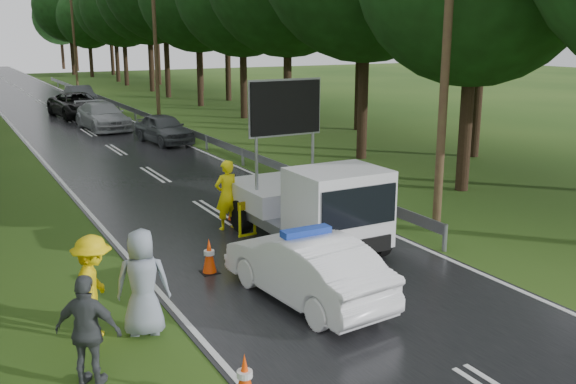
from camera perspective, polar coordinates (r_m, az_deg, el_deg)
ground at (r=14.40m, az=2.59°, el=-7.61°), size 160.00×160.00×0.00m
road at (r=42.35m, az=-18.97°, el=6.10°), size 7.00×140.00×0.02m
guardrail at (r=42.73m, az=-14.04°, el=7.23°), size 0.12×60.06×0.70m
utility_pole_near at (r=18.12m, az=13.94°, el=12.87°), size 1.40×0.24×10.00m
utility_pole_mid at (r=41.27m, az=-11.74°, el=13.42°), size 1.40×0.24×10.00m
utility_pole_far at (r=66.56m, az=-18.52°, el=13.13°), size 1.40×0.24×10.00m
police_sedan at (r=13.00m, az=1.59°, el=-6.77°), size 1.89×4.32×1.52m
work_truck at (r=16.10m, az=2.02°, el=-1.09°), size 2.36×5.16×4.09m
barrier at (r=17.44m, az=-1.07°, el=-1.15°), size 2.36×0.26×0.98m
officer at (r=17.60m, az=-5.48°, el=-0.29°), size 0.76×0.55×1.95m
civilian at (r=15.65m, az=0.85°, el=-2.65°), size 1.00×0.99×1.63m
bystander_left at (r=11.85m, az=-16.89°, el=-8.16°), size 1.10×1.41×1.91m
bystander_mid at (r=10.40m, az=-17.33°, el=-11.74°), size 1.10×0.99×1.80m
bystander_right at (r=11.80m, az=-12.79°, el=-7.85°), size 1.12×0.93×1.96m
queue_car_first at (r=32.11m, az=-10.98°, el=5.56°), size 2.13×4.33×1.42m
queue_car_second at (r=37.45m, az=-16.15°, el=6.49°), size 2.41×5.25×1.49m
queue_car_third at (r=43.25m, az=-18.21°, el=7.35°), size 3.13×5.89×1.58m
queue_car_fourth at (r=50.10m, az=-17.97°, el=8.13°), size 1.64×4.48×1.46m
cone_near_left at (r=9.75m, az=-3.87°, el=-16.30°), size 0.38×0.38×0.80m
cone_center at (r=14.54m, az=4.30°, el=-6.04°), size 0.32×0.32×0.68m
cone_far at (r=18.59m, az=-4.94°, el=-1.46°), size 0.35×0.35×0.74m
cone_left_mid at (r=14.60m, az=-7.02°, el=-5.71°), size 0.39×0.39×0.83m
cone_right at (r=18.96m, az=6.08°, el=-1.16°), size 0.36×0.36×0.75m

